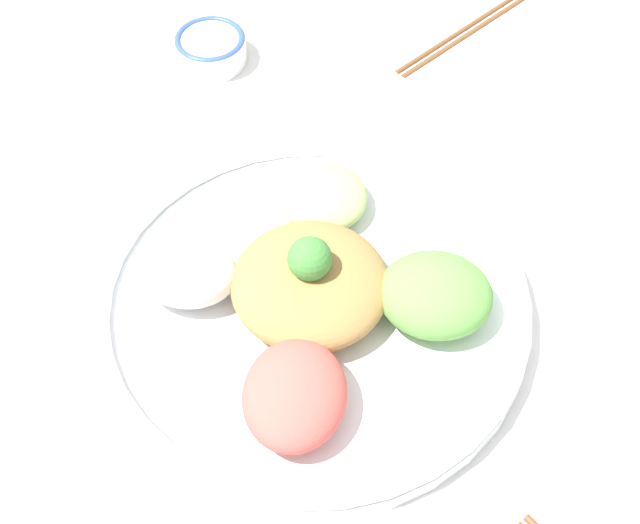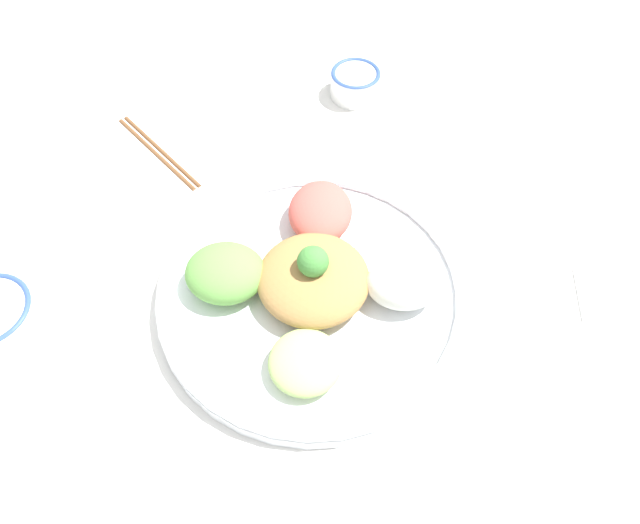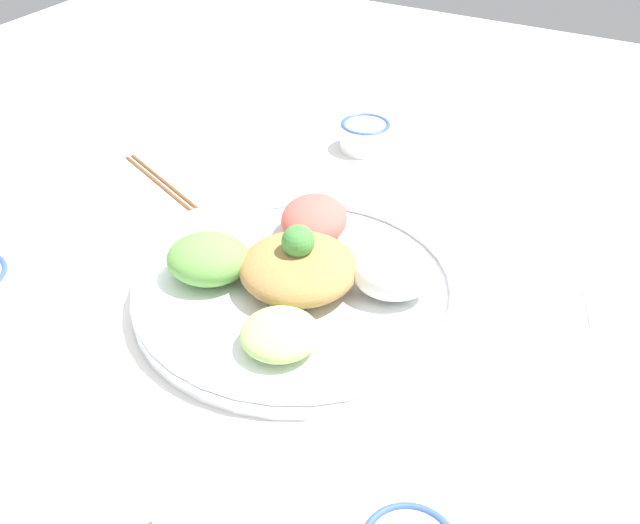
# 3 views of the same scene
# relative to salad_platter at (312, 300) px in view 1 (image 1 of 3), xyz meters

# --- Properties ---
(ground_plane) EXTENTS (2.40, 2.40, 0.00)m
(ground_plane) POSITION_rel_salad_platter_xyz_m (0.04, -0.02, -0.03)
(ground_plane) COLOR white
(salad_platter) EXTENTS (0.41, 0.41, 0.11)m
(salad_platter) POSITION_rel_salad_platter_xyz_m (0.00, 0.00, 0.00)
(salad_platter) COLOR white
(salad_platter) RESTS_ON ground_plane
(sauce_bowl_dark) EXTENTS (0.08, 0.08, 0.04)m
(sauce_bowl_dark) POSITION_rel_salad_platter_xyz_m (0.27, -0.28, -0.01)
(sauce_bowl_dark) COLOR white
(sauce_bowl_dark) RESTS_ON ground_plane
(chopsticks_pair_near) EXTENTS (0.10, 0.22, 0.01)m
(chopsticks_pair_near) POSITION_rel_salad_platter_xyz_m (0.01, -0.46, -0.02)
(chopsticks_pair_near) COLOR brown
(chopsticks_pair_near) RESTS_ON ground_plane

